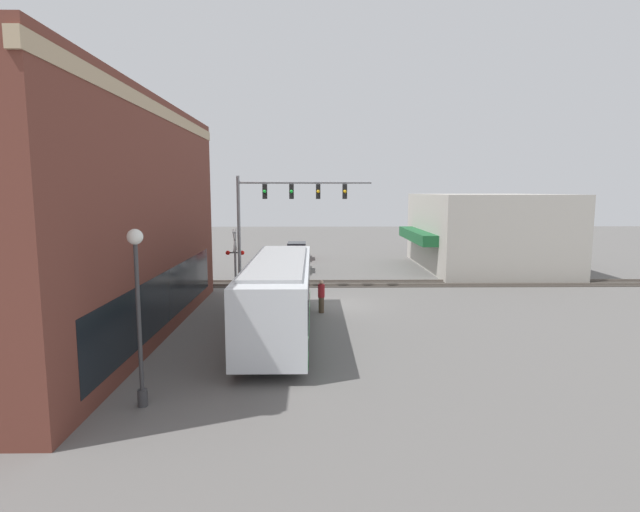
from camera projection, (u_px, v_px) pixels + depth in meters
The scene contains 12 objects.
ground_plane at pixel (338, 304), 27.11m from camera, with size 120.00×120.00×0.00m, color #605E5B.
brick_building at pixel (19, 220), 20.48m from camera, with size 19.36×11.96×9.88m.
shop_building at pixel (484, 231), 39.70m from camera, with size 13.73×10.84×5.88m.
city_bus at pixel (279, 292), 21.37m from camera, with size 12.07×2.59×3.25m.
traffic_signal_gantry at pixel (282, 204), 30.32m from camera, with size 0.42×8.19×7.04m.
crossing_signal at pixel (235, 253), 31.09m from camera, with size 1.41×1.18×3.81m.
streetlamp at pixel (138, 302), 13.88m from camera, with size 0.44×0.44×5.09m.
rail_track_near at pixel (333, 284), 33.06m from camera, with size 2.60×60.00×0.15m.
parked_car_white at pixel (294, 262), 38.35m from camera, with size 4.64×1.82×1.50m.
parked_car_red at pixel (297, 251), 45.05m from camera, with size 4.48×1.82×1.53m.
pedestrian_near_bus at pixel (321, 296), 25.14m from camera, with size 0.34×0.34×1.68m.
pedestrian_at_crossing at pixel (254, 274), 31.59m from camera, with size 0.34×0.34×1.72m.
Camera 1 is at (-26.53, 1.36, 6.11)m, focal length 28.00 mm.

